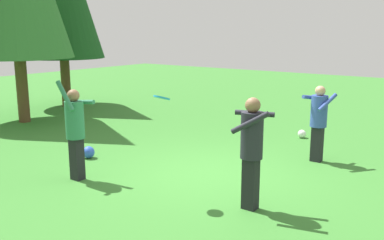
# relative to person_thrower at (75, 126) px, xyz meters

# --- Properties ---
(ground_plane) EXTENTS (40.00, 40.00, 0.00)m
(ground_plane) POSITION_rel_person_thrower_xyz_m (1.66, -1.79, -1.01)
(ground_plane) COLOR #387A2D
(person_thrower) EXTENTS (0.54, 0.59, 1.86)m
(person_thrower) POSITION_rel_person_thrower_xyz_m (0.00, 0.00, 0.00)
(person_thrower) COLOR black
(person_thrower) RESTS_ON ground_plane
(person_catcher) EXTENTS (0.64, 0.71, 1.75)m
(person_catcher) POSITION_rel_person_thrower_xyz_m (0.72, -3.23, 0.03)
(person_catcher) COLOR black
(person_catcher) RESTS_ON ground_plane
(person_bystander) EXTENTS (0.67, 0.64, 1.60)m
(person_bystander) POSITION_rel_person_thrower_xyz_m (3.73, -3.15, -0.06)
(person_bystander) COLOR black
(person_bystander) RESTS_ON ground_plane
(frisbee) EXTENTS (0.30, 0.31, 0.11)m
(frisbee) POSITION_rel_person_thrower_xyz_m (0.25, -1.86, 0.67)
(frisbee) COLOR #2393D1
(ball_blue) EXTENTS (0.26, 0.26, 0.26)m
(ball_blue) POSITION_rel_person_thrower_xyz_m (1.01, 0.89, -0.88)
(ball_blue) COLOR blue
(ball_blue) RESTS_ON ground_plane
(ball_white) EXTENTS (0.21, 0.21, 0.21)m
(ball_white) POSITION_rel_person_thrower_xyz_m (5.46, -2.12, -0.90)
(ball_white) COLOR white
(ball_white) RESTS_ON ground_plane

